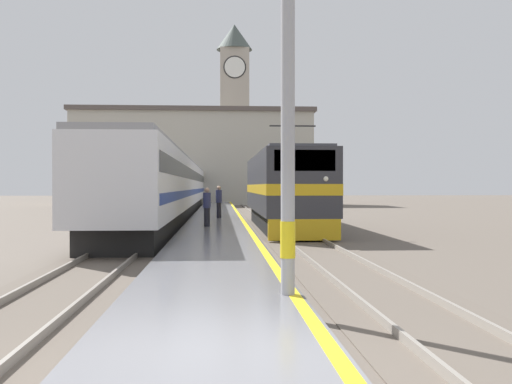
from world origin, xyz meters
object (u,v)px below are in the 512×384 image
catenary_mast (293,35)px  person_on_platform (219,201)px  clock_tower (234,108)px  locomotive_train (283,190)px  passenger_train (174,186)px  second_waiting_passenger (207,206)px

catenary_mast → person_on_platform: bearing=93.0°
person_on_platform → clock_tower: (2.03, 45.38, 11.16)m
locomotive_train → passenger_train: (-6.39, 12.62, 0.15)m
locomotive_train → catenary_mast: catenary_mast is taller
locomotive_train → passenger_train: locomotive_train is taller
second_waiting_passenger → person_on_platform: bearing=85.8°
person_on_platform → locomotive_train: bearing=-47.9°
clock_tower → passenger_train: bearing=-98.1°
clock_tower → locomotive_train: bearing=-88.6°
passenger_train → clock_tower: 38.14m
locomotive_train → second_waiting_passenger: locomotive_train is taller
person_on_platform → clock_tower: bearing=87.4°
catenary_mast → person_on_platform: catenary_mast is taller
person_on_platform → second_waiting_passenger: size_ratio=1.05×
locomotive_train → second_waiting_passenger: 5.15m
catenary_mast → second_waiting_passenger: 17.11m
clock_tower → second_waiting_passenger: bearing=-92.8°
passenger_train → second_waiting_passenger: passenger_train is taller
clock_tower → person_on_platform: bearing=-92.6°
person_on_platform → clock_tower: 46.78m
locomotive_train → second_waiting_passenger: (-3.76, -3.46, -0.70)m
passenger_train → catenary_mast: 33.15m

